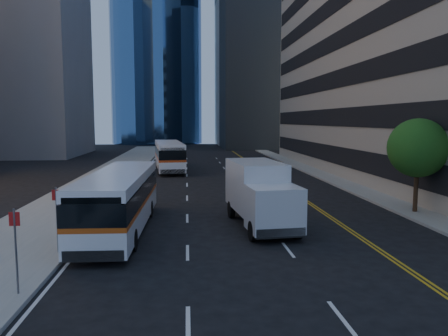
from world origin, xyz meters
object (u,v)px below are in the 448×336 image
street_tree (418,148)px  bus_rear (169,155)px  box_truck (260,193)px  bus_front (120,199)px

street_tree → bus_rear: bearing=122.8°
box_truck → street_tree: bearing=7.1°
bus_front → bus_rear: bearing=88.5°
street_tree → bus_rear: 26.54m
bus_front → bus_rear: size_ratio=0.94×
bus_rear → box_truck: box_truck is taller
street_tree → box_truck: size_ratio=0.77×
bus_front → bus_rear: bus_rear is taller
street_tree → bus_front: size_ratio=0.47×
bus_front → box_truck: size_ratio=1.62×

